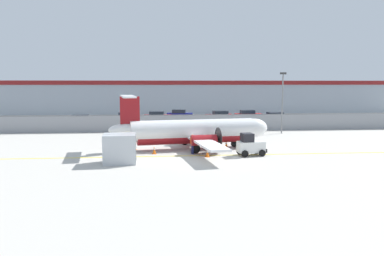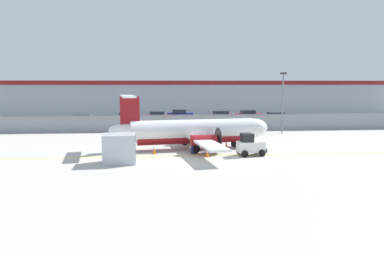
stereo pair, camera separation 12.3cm
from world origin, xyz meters
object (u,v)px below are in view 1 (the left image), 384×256
at_px(traffic_cone_far_left, 154,150).
at_px(parked_car_6, 276,117).
at_px(parked_car_3, 180,114).
at_px(apron_light_pole, 282,98).
at_px(parked_car_4, 220,116).
at_px(traffic_cone_near_right, 134,146).
at_px(cargo_container, 120,149).
at_px(ground_crew_worker, 193,143).
at_px(traffic_cone_near_left, 207,153).
at_px(parked_car_2, 157,117).
at_px(parked_car_5, 248,115).
at_px(parked_car_1, 125,118).
at_px(commuter_airplane, 196,131).
at_px(baggage_tug, 250,145).
at_px(traffic_cone_far_right, 226,144).
at_px(parked_car_0, 80,120).

relative_size(traffic_cone_far_left, parked_car_6, 0.15).
bearing_deg(parked_car_3, apron_light_pole, -50.75).
bearing_deg(parked_car_4, traffic_cone_near_right, 56.27).
bearing_deg(cargo_container, parked_car_6, 49.09).
relative_size(cargo_container, traffic_cone_near_right, 3.91).
distance_m(ground_crew_worker, parked_car_6, 27.37).
distance_m(traffic_cone_far_left, apron_light_pole, 19.58).
height_order(traffic_cone_near_left, parked_car_2, parked_car_2).
relative_size(ground_crew_worker, parked_car_5, 0.40).
bearing_deg(traffic_cone_far_left, parked_car_4, 69.18).
relative_size(parked_car_1, parked_car_6, 1.03).
xyz_separation_m(traffic_cone_far_left, parked_car_5, (14.85, 27.47, 0.58)).
height_order(commuter_airplane, parked_car_4, commuter_airplane).
bearing_deg(parked_car_2, parked_car_4, 4.63).
height_order(baggage_tug, traffic_cone_far_right, baggage_tug).
distance_m(traffic_cone_far_left, parked_car_3, 29.99).
bearing_deg(parked_car_3, baggage_tug, -75.32).
bearing_deg(traffic_cone_far_right, cargo_container, -147.48).
bearing_deg(ground_crew_worker, parked_car_1, -85.38).
bearing_deg(apron_light_pole, parked_car_6, 75.75).
height_order(parked_car_4, apron_light_pole, apron_light_pole).
xyz_separation_m(baggage_tug, apron_light_pole, (7.15, 13.24, 3.45)).
distance_m(parked_car_4, parked_car_5, 4.98).
height_order(traffic_cone_near_right, parked_car_4, parked_car_4).
bearing_deg(parked_car_6, ground_crew_worker, -125.09).
xyz_separation_m(cargo_container, parked_car_2, (2.83, 29.55, -0.21)).
bearing_deg(apron_light_pole, parked_car_1, 148.17).
bearing_deg(parked_car_5, parked_car_4, -167.72).
distance_m(traffic_cone_far_left, parked_car_1, 24.37).
bearing_deg(parked_car_2, traffic_cone_near_right, -91.73).
relative_size(traffic_cone_far_right, parked_car_4, 0.15).
relative_size(cargo_container, traffic_cone_far_left, 3.91).
xyz_separation_m(parked_car_0, parked_car_6, (28.35, 1.88, 0.00)).
height_order(parked_car_0, parked_car_3, same).
xyz_separation_m(parked_car_3, parked_car_6, (14.00, -6.89, 0.00)).
bearing_deg(ground_crew_worker, traffic_cone_far_right, -154.93).
distance_m(parked_car_2, parked_car_6, 17.95).
relative_size(commuter_airplane, cargo_container, 6.42).
bearing_deg(baggage_tug, parked_car_3, 89.60).
xyz_separation_m(parked_car_2, parked_car_4, (9.73, 0.24, 0.00)).
bearing_deg(parked_car_0, parked_car_2, -161.81).
distance_m(parked_car_0, parked_car_5, 26.09).
height_order(commuter_airplane, parked_car_1, commuter_airplane).
distance_m(traffic_cone_near_left, parked_car_6, 28.09).
xyz_separation_m(baggage_tug, traffic_cone_near_right, (-9.78, 3.56, -0.54)).
xyz_separation_m(cargo_container, traffic_cone_far_right, (9.23, 5.88, -0.79)).
relative_size(cargo_container, parked_car_3, 0.57).
relative_size(traffic_cone_far_left, parked_car_3, 0.15).
bearing_deg(parked_car_2, parked_car_5, 8.67).
bearing_deg(parked_car_1, baggage_tug, 108.37).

